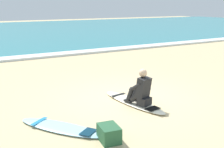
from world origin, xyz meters
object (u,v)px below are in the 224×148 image
object	(u,v)px
surfboard_spare_near	(61,127)
surfboard_main	(133,102)
surfer_seated	(141,91)
beach_bag	(109,134)

from	to	relation	value
surfboard_spare_near	surfboard_main	bearing A→B (deg)	14.13
surfer_seated	beach_bag	bearing A→B (deg)	-142.82
surfboard_main	beach_bag	xyz separation A→B (m)	(-1.62, -1.55, 0.12)
surfer_seated	surfboard_spare_near	xyz separation A→B (m)	(-2.27, -0.26, -0.40)
surfer_seated	surfboard_spare_near	world-z (taller)	surfer_seated
surfboard_main	surfboard_spare_near	size ratio (longest dim) A/B	1.16
surfboard_main	surfboard_spare_near	xyz separation A→B (m)	(-2.25, -0.57, 0.00)
beach_bag	surfboard_spare_near	bearing A→B (deg)	122.39
surfboard_main	surfboard_spare_near	bearing A→B (deg)	-165.87
surfboard_spare_near	beach_bag	world-z (taller)	beach_bag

